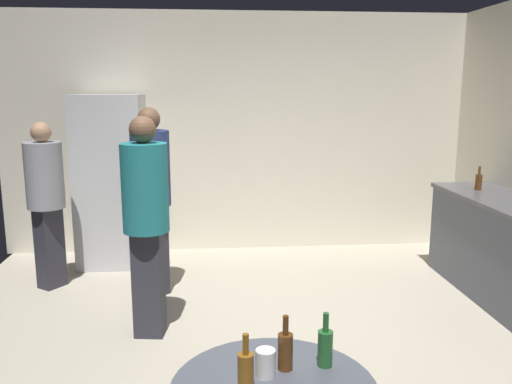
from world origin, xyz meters
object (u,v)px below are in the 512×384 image
object	(u,v)px
person_in_teal_shirt	(146,211)
plastic_cup_white	(266,363)
person_in_gray_shirt	(46,193)
person_in_navy_shirt	(151,188)
beer_bottle_on_counter	(479,181)
beer_bottle_brown	(285,350)
refrigerator	(112,181)
beer_bottle_green	(325,347)
beer_bottle_amber	(246,371)

from	to	relation	value
person_in_teal_shirt	plastic_cup_white	bearing A→B (deg)	27.30
person_in_gray_shirt	person_in_navy_shirt	bearing A→B (deg)	20.28
beer_bottle_on_counter	person_in_gray_shirt	bearing A→B (deg)	177.87
beer_bottle_brown	plastic_cup_white	size ratio (longest dim) A/B	2.09
beer_bottle_on_counter	beer_bottle_brown	distance (m)	3.63
person_in_navy_shirt	person_in_gray_shirt	world-z (taller)	person_in_navy_shirt
person_in_teal_shirt	person_in_navy_shirt	distance (m)	0.82
beer_bottle_on_counter	plastic_cup_white	world-z (taller)	beer_bottle_on_counter
refrigerator	plastic_cup_white	distance (m)	3.92
beer_bottle_brown	person_in_gray_shirt	distance (m)	3.49
beer_bottle_brown	beer_bottle_green	size ratio (longest dim) A/B	1.00
plastic_cup_white	person_in_navy_shirt	world-z (taller)	person_in_navy_shirt
refrigerator	person_in_teal_shirt	size ratio (longest dim) A/B	1.08
person_in_gray_shirt	person_in_teal_shirt	bearing A→B (deg)	-10.38
person_in_teal_shirt	person_in_navy_shirt	bearing A→B (deg)	-169.00
person_in_teal_shirt	person_in_gray_shirt	bearing A→B (deg)	-128.78
refrigerator	person_in_gray_shirt	xyz separation A→B (m)	(-0.48, -0.68, 0.01)
beer_bottle_amber	person_in_teal_shirt	xyz separation A→B (m)	(-0.60, 2.03, 0.16)
plastic_cup_white	person_in_gray_shirt	distance (m)	3.49
person_in_teal_shirt	person_in_gray_shirt	xyz separation A→B (m)	(-1.05, 1.10, -0.07)
beer_bottle_brown	person_in_navy_shirt	distance (m)	2.82
beer_bottle_brown	person_in_teal_shirt	distance (m)	2.04
beer_bottle_on_counter	person_in_gray_shirt	size ratio (longest dim) A/B	0.15
beer_bottle_brown	beer_bottle_green	distance (m)	0.17
beer_bottle_green	person_in_teal_shirt	distance (m)	2.09
beer_bottle_amber	person_in_navy_shirt	size ratio (longest dim) A/B	0.14
beer_bottle_green	person_in_navy_shirt	world-z (taller)	person_in_navy_shirt
person_in_gray_shirt	beer_bottle_on_counter	bearing A→B (deg)	34.02
person_in_teal_shirt	beer_bottle_green	bearing A→B (deg)	34.33
refrigerator	beer_bottle_amber	bearing A→B (deg)	-72.99
person_in_navy_shirt	person_in_teal_shirt	bearing A→B (deg)	-36.66
refrigerator	beer_bottle_brown	world-z (taller)	refrigerator
plastic_cup_white	person_in_navy_shirt	xyz separation A→B (m)	(-0.73, 2.74, 0.21)
beer_bottle_amber	beer_bottle_brown	size ratio (longest dim) A/B	1.00
refrigerator	beer_bottle_green	xyz separation A→B (m)	(1.50, -3.65, -0.08)
beer_bottle_green	refrigerator	bearing A→B (deg)	112.34
beer_bottle_on_counter	beer_bottle_amber	distance (m)	3.85
beer_bottle_amber	plastic_cup_white	distance (m)	0.13
person_in_gray_shirt	beer_bottle_amber	bearing A→B (deg)	-26.13
beer_bottle_green	beer_bottle_amber	bearing A→B (deg)	-154.85
plastic_cup_white	person_in_gray_shirt	xyz separation A→B (m)	(-1.73, 3.03, 0.12)
person_in_navy_shirt	beer_bottle_on_counter	bearing A→B (deg)	52.54
beer_bottle_green	person_in_navy_shirt	xyz separation A→B (m)	(-0.98, 2.69, 0.18)
beer_bottle_on_counter	person_in_gray_shirt	distance (m)	4.09
person_in_teal_shirt	person_in_navy_shirt	size ratio (longest dim) A/B	0.98
beer_bottle_on_counter	beer_bottle_green	bearing A→B (deg)	-126.77
person_in_teal_shirt	person_in_gray_shirt	size ratio (longest dim) A/B	1.07
beer_bottle_on_counter	beer_bottle_amber	world-z (taller)	beer_bottle_on_counter
person_in_teal_shirt	beer_bottle_amber	bearing A→B (deg)	24.21
beer_bottle_green	person_in_navy_shirt	bearing A→B (deg)	110.06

